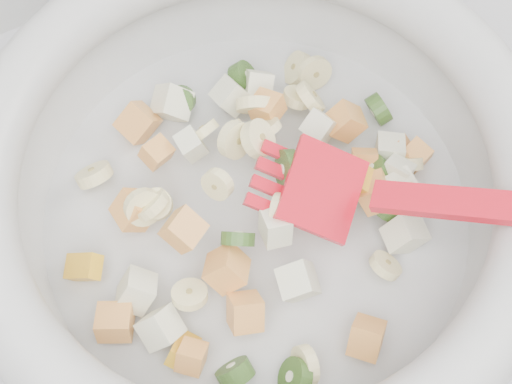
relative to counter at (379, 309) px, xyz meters
name	(u,v)px	position (x,y,z in m)	size (l,w,h in m)	color
counter	(379,309)	(0.00, 0.00, 0.00)	(2.00, 0.60, 0.90)	#A2A2A7
mixing_bowl	(257,184)	(-0.18, 0.02, 0.51)	(0.40, 0.40, 0.15)	#BCBCBA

